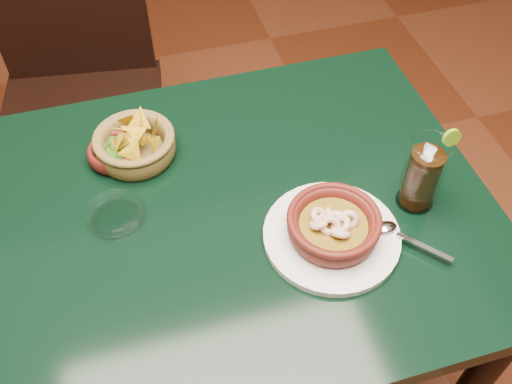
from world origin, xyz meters
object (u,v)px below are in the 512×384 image
object	(u,v)px
dining_table	(187,250)
cola_drink	(423,174)
dining_chair	(80,89)
chip_basket	(135,145)
shrimp_plate	(333,228)

from	to	relation	value
dining_table	cola_drink	distance (m)	0.48
cola_drink	dining_chair	bearing A→B (deg)	128.24
chip_basket	dining_chair	bearing A→B (deg)	103.39
dining_chair	cola_drink	xyz separation A→B (m)	(0.62, -0.79, 0.28)
shrimp_plate	dining_table	bearing A→B (deg)	155.45
dining_table	dining_chair	distance (m)	0.74
dining_chair	shrimp_plate	xyz separation A→B (m)	(0.44, -0.83, 0.23)
shrimp_plate	cola_drink	xyz separation A→B (m)	(0.19, 0.04, 0.05)
cola_drink	chip_basket	bearing A→B (deg)	151.31
chip_basket	cola_drink	size ratio (longest dim) A/B	1.11
dining_table	chip_basket	bearing A→B (deg)	106.11
shrimp_plate	chip_basket	xyz separation A→B (m)	(-0.31, 0.31, -0.00)
dining_table	chip_basket	distance (m)	0.24
dining_table	shrimp_plate	distance (m)	0.31
dining_chair	chip_basket	distance (m)	0.58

